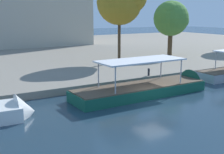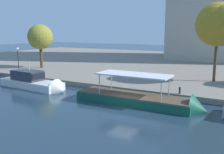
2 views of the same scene
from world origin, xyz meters
name	(u,v)px [view 1 (image 1 of 2)]	position (x,y,z in m)	size (l,w,h in m)	color
ground_plane	(153,101)	(0.00, 0.00, 0.00)	(220.00, 220.00, 0.00)	#1E3342
dock_promenade	(32,52)	(0.00, 32.77, 0.32)	(120.00, 55.00, 0.64)	gray
tour_boat_2	(151,90)	(1.34, 1.93, 0.35)	(13.18, 3.36, 4.28)	#14513D
mooring_bollard_0	(149,72)	(3.93, 5.64, 1.05)	(0.23, 0.23, 0.77)	#2D2D33
tree_0	(123,0)	(6.54, 14.47, 8.39)	(5.91, 5.86, 10.32)	#4C3823
tree_2	(172,18)	(15.99, 16.01, 6.12)	(5.12, 5.12, 7.99)	#4C3823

